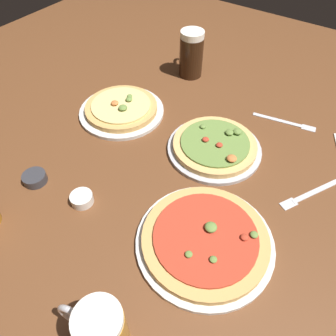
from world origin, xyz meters
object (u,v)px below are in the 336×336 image
pizza_plate_near (205,240)px  ramekin_sauce (82,199)px  pizza_plate_far (121,109)px  beer_mug_amber (191,54)px  pizza_plate_side (215,146)px  beer_mug_pale (101,331)px  ramekin_butter (35,178)px  fork_left (286,122)px  fork_spare (313,192)px

pizza_plate_near → ramekin_sauce: pizza_plate_near is taller
pizza_plate_far → beer_mug_amber: bearing=80.0°
pizza_plate_near → pizza_plate_side: bearing=115.3°
pizza_plate_side → beer_mug_pale: 0.59m
beer_mug_amber → ramekin_butter: beer_mug_amber is taller
beer_mug_amber → ramekin_sauce: 0.70m
beer_mug_amber → pizza_plate_far: bearing=-100.0°
beer_mug_amber → fork_left: (0.42, -0.07, -0.08)m
pizza_plate_side → fork_left: 0.28m
beer_mug_pale → ramekin_butter: bearing=156.6°
ramekin_butter → fork_left: bearing=53.3°
pizza_plate_near → beer_mug_pale: bearing=-98.9°
pizza_plate_far → fork_left: 0.55m
pizza_plate_near → fork_left: 0.54m
ramekin_sauce → ramekin_butter: 0.16m
ramekin_sauce → fork_left: bearing=62.6°
pizza_plate_near → fork_spare: pizza_plate_near is taller
beer_mug_amber → ramekin_sauce: bearing=-81.8°
pizza_plate_near → pizza_plate_far: 0.56m
pizza_plate_near → fork_spare: bearing=61.4°
pizza_plate_far → fork_left: size_ratio=1.40×
pizza_plate_near → pizza_plate_side: size_ratio=1.16×
beer_mug_amber → ramekin_butter: bearing=-94.7°
pizza_plate_far → ramekin_butter: pizza_plate_far is taller
pizza_plate_side → beer_mug_amber: bearing=132.1°
pizza_plate_side → ramekin_butter: bearing=-131.6°
pizza_plate_near → fork_left: pizza_plate_near is taller
pizza_plate_side → fork_left: pizza_plate_side is taller
pizza_plate_near → ramekin_sauce: bearing=-166.5°
beer_mug_amber → fork_spare: size_ratio=0.83×
beer_mug_amber → ramekin_butter: (-0.06, -0.71, -0.07)m
ramekin_butter → fork_left: ramekin_butter is taller
pizza_plate_far → fork_spare: bearing=2.7°
fork_left → beer_mug_amber: bearing=170.5°
pizza_plate_near → beer_mug_pale: beer_mug_pale is taller
pizza_plate_near → fork_left: bearing=90.7°
pizza_plate_side → fork_left: bearing=62.5°
ramekin_sauce → ramekin_butter: size_ratio=0.92×
pizza_plate_side → fork_spare: pizza_plate_side is taller
pizza_plate_far → ramekin_sauce: size_ratio=4.85×
pizza_plate_near → ramekin_sauce: (-0.33, -0.08, -0.00)m
beer_mug_pale → pizza_plate_near: bearing=81.1°
beer_mug_amber → fork_spare: 0.67m
pizza_plate_far → beer_mug_amber: (0.06, 0.34, 0.07)m
beer_mug_pale → ramekin_sauce: size_ratio=2.55×
beer_mug_amber → ramekin_butter: size_ratio=2.67×
fork_left → fork_spare: bearing=-54.7°
beer_mug_amber → beer_mug_pale: (0.38, -0.90, -0.01)m
ramekin_butter → beer_mug_amber: bearing=85.3°
pizza_plate_near → beer_mug_amber: (-0.43, 0.61, 0.07)m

